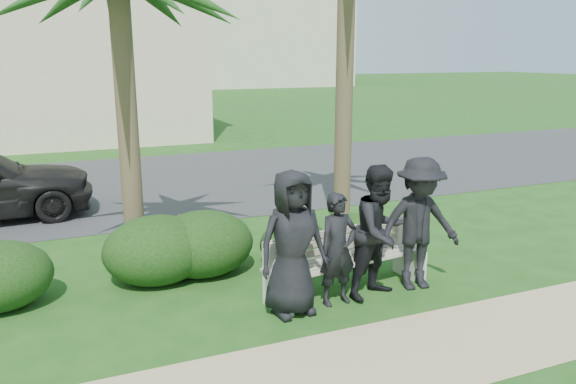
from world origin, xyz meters
name	(u,v)px	position (x,y,z in m)	size (l,w,h in m)	color
ground	(274,304)	(0.00, 0.00, 0.00)	(160.00, 160.00, 0.00)	#194814
footpath	(336,372)	(0.00, -1.80, 0.00)	(30.00, 1.60, 0.01)	tan
asphalt_street	(163,182)	(0.00, 8.00, 0.00)	(160.00, 8.00, 0.01)	#2D2D30
stucco_bldg_right	(87,44)	(-1.00, 18.00, 3.66)	(8.40, 8.40, 7.30)	beige
park_bench	(347,265)	(1.11, 0.01, 0.38)	(2.50, 0.87, 0.85)	#A39689
man_a	(292,243)	(0.13, -0.32, 0.94)	(0.92, 0.60, 1.88)	black
man_b	(338,249)	(0.80, -0.29, 0.76)	(0.55, 0.36, 1.52)	black
man_c	(380,232)	(1.44, -0.28, 0.92)	(0.89, 0.70, 1.84)	black
man_d	(419,224)	(2.08, -0.26, 0.95)	(1.22, 0.70, 1.89)	black
hedge_b	(157,248)	(-1.28, 1.40, 0.51)	(1.55, 1.28, 1.01)	black
hedge_c	(203,242)	(-0.59, 1.43, 0.50)	(1.54, 1.27, 1.00)	black
hedge_d	(294,242)	(0.84, 1.26, 0.37)	(1.13, 0.93, 0.73)	black
hedge_e	(354,231)	(2.05, 1.49, 0.32)	(0.99, 0.82, 0.65)	black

